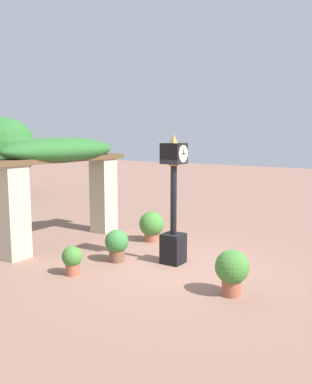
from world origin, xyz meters
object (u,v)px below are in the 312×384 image
(potted_plant_near_left, at_px, (117,244))
(potted_plant_far_right, at_px, (72,259))
(potted_plant_far_left, at_px, (152,225))
(pedestal_clock, at_px, (174,208))
(potted_plant_near_right, at_px, (232,270))

(potted_plant_near_left, height_order, potted_plant_far_right, potted_plant_near_left)
(potted_plant_near_left, distance_m, potted_plant_far_left, 2.07)
(pedestal_clock, bearing_deg, potted_plant_far_left, 48.80)
(potted_plant_near_left, bearing_deg, potted_plant_near_right, -97.33)
(potted_plant_far_left, relative_size, potted_plant_far_right, 1.34)
(potted_plant_far_left, height_order, potted_plant_far_right, potted_plant_far_left)
(pedestal_clock, distance_m, potted_plant_near_left, 1.65)
(pedestal_clock, height_order, potted_plant_far_left, pedestal_clock)
(potted_plant_near_right, bearing_deg, potted_plant_near_left, 82.67)
(potted_plant_far_left, bearing_deg, potted_plant_far_right, -177.22)
(pedestal_clock, xyz_separation_m, potted_plant_far_left, (1.39, 1.58, -0.88))
(potted_plant_near_left, xyz_separation_m, potted_plant_near_right, (-0.41, -3.18, 0.07))
(potted_plant_near_left, height_order, potted_plant_near_right, potted_plant_near_right)
(pedestal_clock, bearing_deg, potted_plant_near_left, 118.39)
(potted_plant_far_left, xyz_separation_m, potted_plant_far_right, (-3.33, -0.16, -0.11))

